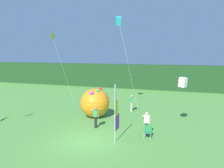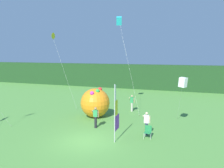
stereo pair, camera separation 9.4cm
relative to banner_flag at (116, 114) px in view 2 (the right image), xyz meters
The scene contains 11 objects.
ground_plane 2.82m from the banner_flag, 158.29° to the right, with size 120.00×120.00×0.00m, color #518E3D.
distant_treeline 23.74m from the banner_flag, 94.61° to the left, with size 80.00×2.40×4.14m, color #1E421E.
banner_flag is the anchor object (origin of this frame).
person_near_banner 2.74m from the banner_flag, 44.91° to the left, with size 0.55×0.48×1.76m.
person_mid_field 8.19m from the banner_flag, 95.97° to the left, with size 0.55×0.48×1.73m.
person_far_left 3.33m from the banner_flag, 139.43° to the left, with size 0.55×0.48×1.73m.
inflatable_balloon 6.15m from the banner_flag, 126.73° to the left, with size 2.78×2.78×2.89m.
folding_chair 2.78m from the banner_flag, 31.88° to the left, with size 0.51×0.51×0.89m.
kite_white_box_0 6.36m from the banner_flag, 45.92° to the left, with size 0.83×2.76×4.18m.
kite_yellow_delta_1 12.15m from the banner_flag, 145.96° to the left, with size 2.30×1.27×8.18m.
kite_cyan_box_4 11.74m from the banner_flag, 105.88° to the left, with size 3.15×2.47×9.92m.
Camera 2 is at (6.47, -13.45, 6.09)m, focal length 35.73 mm.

